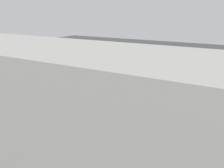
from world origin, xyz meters
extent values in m
plane|color=black|center=(0.00, 0.00, 0.00)|extent=(60.00, 60.00, 0.00)
cube|color=gray|center=(0.00, 4.20, 0.02)|extent=(24.00, 3.20, 0.04)
cube|color=blue|center=(-0.34, -0.17, 0.79)|extent=(4.19, 2.57, 0.99)
cube|color=#1E232B|center=(-0.64, -0.24, 1.67)|extent=(2.63, 2.00, 0.77)
cylinder|color=black|center=(0.74, 0.83, 0.30)|extent=(0.63, 0.36, 0.60)
cylinder|color=black|center=(1.08, -0.56, 0.30)|extent=(0.63, 0.36, 0.60)
cylinder|color=black|center=(-1.76, 0.22, 0.30)|extent=(0.63, 0.36, 0.60)
cylinder|color=black|center=(-1.42, -1.17, 0.30)|extent=(0.63, 0.36, 0.60)
cylinder|color=red|center=(4.10, 2.38, 0.31)|extent=(0.22, 0.22, 0.62)
sphere|color=red|center=(4.10, 2.38, 0.67)|extent=(0.26, 0.26, 0.26)
cylinder|color=red|center=(3.94, 2.38, 0.38)|extent=(0.10, 0.09, 0.09)
cylinder|color=red|center=(4.26, 2.38, 0.38)|extent=(0.10, 0.09, 0.09)
cylinder|color=#2D2D2D|center=(4.10, 2.38, 0.03)|extent=(0.31, 0.31, 0.06)
cube|color=#1E8C4C|center=(5.00, 2.35, 1.12)|extent=(0.25, 0.37, 0.55)
sphere|color=tan|center=(5.00, 2.35, 1.51)|extent=(0.22, 0.22, 0.22)
cylinder|color=#1E1E2D|center=(5.00, 2.26, 0.42)|extent=(0.13, 0.13, 0.85)
cylinder|color=#1E1E2D|center=(5.00, 2.44, 0.42)|extent=(0.13, 0.13, 0.85)
cylinder|color=#1E8C4C|center=(4.99, 2.11, 1.12)|extent=(0.09, 0.09, 0.50)
cylinder|color=#1E8C4C|center=(5.01, 2.59, 1.12)|extent=(0.09, 0.09, 0.50)
cylinder|color=#B7BABF|center=(-4.94, 5.97, 0.53)|extent=(0.04, 0.04, 1.05)
cylinder|color=#B7BABF|center=(-2.58, 5.97, 0.53)|extent=(0.04, 0.04, 1.05)
cylinder|color=#B7BABF|center=(-0.22, 5.97, 0.53)|extent=(0.04, 0.04, 1.05)
cylinder|color=#B7BABF|center=(2.13, 5.97, 0.53)|extent=(0.04, 0.04, 1.05)
cylinder|color=#B7BABF|center=(-1.40, 5.97, 1.00)|extent=(7.07, 0.04, 0.04)
cylinder|color=#B7BABF|center=(-1.40, 5.97, 0.58)|extent=(7.07, 0.04, 0.04)
cylinder|color=#4C4C51|center=(4.49, 4.09, 1.20)|extent=(0.07, 0.07, 2.40)
cube|color=black|center=(4.49, 4.09, 2.15)|extent=(0.04, 0.44, 0.44)
cube|color=slate|center=(0.13, 9.78, 2.44)|extent=(12.73, 2.40, 4.89)
camera|label=1|loc=(-5.24, 13.11, 5.56)|focal=35.00mm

